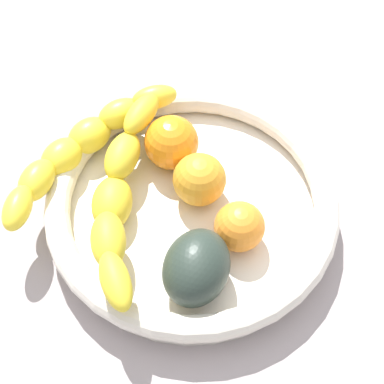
{
  "coord_description": "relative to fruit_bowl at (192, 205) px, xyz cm",
  "views": [
    {
      "loc": [
        -14.81,
        31.32,
        59.52
      ],
      "look_at": [
        0.0,
        0.0,
        8.09
      ],
      "focal_mm": 54.67,
      "sensor_mm": 36.0,
      "label": 1
    }
  ],
  "objects": [
    {
      "name": "kitchen_counter",
      "position": [
        0.0,
        0.0,
        -4.0
      ],
      "size": [
        120.0,
        120.0,
        3.0
      ],
      "primitive_type": "cube",
      "color": "#9F9394",
      "rests_on": "ground"
    },
    {
      "name": "fruit_bowl",
      "position": [
        0.0,
        0.0,
        0.0
      ],
      "size": [
        31.91,
        31.91,
        4.85
      ],
      "color": "silver",
      "rests_on": "kitchen_counter"
    },
    {
      "name": "banana_draped_left",
      "position": [
        13.73,
        0.04,
        2.97
      ],
      "size": [
        11.42,
        25.15,
        5.33
      ],
      "color": "yellow",
      "rests_on": "fruit_bowl"
    },
    {
      "name": "banana_draped_right",
      "position": [
        6.61,
        4.11,
        3.1
      ],
      "size": [
        12.71,
        25.7,
        6.39
      ],
      "color": "yellow",
      "rests_on": "fruit_bowl"
    },
    {
      "name": "orange_front",
      "position": [
        -0.4,
        -1.86,
        2.51
      ],
      "size": [
        5.84,
        5.84,
        5.84
      ],
      "primitive_type": "sphere",
      "color": "orange",
      "rests_on": "fruit_bowl"
    },
    {
      "name": "orange_mid_left",
      "position": [
        -6.15,
        1.58,
        2.25
      ],
      "size": [
        5.31,
        5.31,
        5.31
      ],
      "primitive_type": "sphere",
      "color": "orange",
      "rests_on": "fruit_bowl"
    },
    {
      "name": "orange_mid_right",
      "position": [
        4.94,
        -5.03,
        2.69
      ],
      "size": [
        6.19,
        6.19,
        6.19
      ],
      "primitive_type": "sphere",
      "color": "orange",
      "rests_on": "fruit_bowl"
    },
    {
      "name": "avocado_dark",
      "position": [
        -4.24,
        7.98,
        2.83
      ],
      "size": [
        7.3,
        8.78,
        6.47
      ],
      "primitive_type": "ellipsoid",
      "rotation": [
        0.0,
        0.0,
        4.81
      ],
      "color": "#28352D",
      "rests_on": "fruit_bowl"
    }
  ]
}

